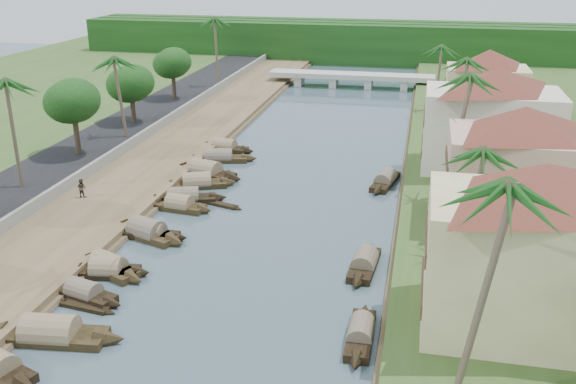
# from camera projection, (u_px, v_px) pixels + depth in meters

# --- Properties ---
(ground) EXTENTS (220.00, 220.00, 0.00)m
(ground) POSITION_uv_depth(u_px,v_px,m) (227.00, 294.00, 44.05)
(ground) COLOR #3E515D
(ground) RESTS_ON ground
(left_bank) EXTENTS (10.00, 180.00, 0.80)m
(left_bank) POSITION_uv_depth(u_px,v_px,m) (135.00, 177.00, 65.31)
(left_bank) COLOR brown
(left_bank) RESTS_ON ground
(right_bank) EXTENTS (16.00, 180.00, 1.20)m
(right_bank) POSITION_uv_depth(u_px,v_px,m) (491.00, 202.00, 58.44)
(right_bank) COLOR #314D1E
(right_bank) RESTS_ON ground
(road) EXTENTS (8.00, 180.00, 1.40)m
(road) POSITION_uv_depth(u_px,v_px,m) (58.00, 169.00, 66.85)
(road) COLOR black
(road) RESTS_ON ground
(retaining_wall) EXTENTS (0.40, 180.00, 1.10)m
(retaining_wall) POSITION_uv_depth(u_px,v_px,m) (96.00, 166.00, 65.79)
(retaining_wall) COLOR gray
(retaining_wall) RESTS_ON left_bank
(treeline) EXTENTS (120.00, 14.00, 8.00)m
(treeline) POSITION_uv_depth(u_px,v_px,m) (367.00, 42.00, 134.08)
(treeline) COLOR #12360E
(treeline) RESTS_ON ground
(bridge) EXTENTS (28.00, 4.00, 2.40)m
(bridge) POSITION_uv_depth(u_px,v_px,m) (351.00, 77.00, 109.28)
(bridge) COLOR #AFAFA4
(bridge) RESTS_ON ground
(building_near) EXTENTS (14.85, 14.85, 10.20)m
(building_near) POSITION_uv_depth(u_px,v_px,m) (535.00, 248.00, 36.27)
(building_near) COLOR beige
(building_near) RESTS_ON right_bank
(building_mid) EXTENTS (14.11, 14.11, 9.70)m
(building_mid) POSITION_uv_depth(u_px,v_px,m) (519.00, 166.00, 50.79)
(building_mid) COLOR #D4A796
(building_mid) RESTS_ON right_bank
(building_far) EXTENTS (15.59, 15.59, 10.20)m
(building_far) POSITION_uv_depth(u_px,v_px,m) (491.00, 119.00, 63.70)
(building_far) COLOR silver
(building_far) RESTS_ON right_bank
(building_distant) EXTENTS (12.62, 12.62, 9.20)m
(building_distant) POSITION_uv_depth(u_px,v_px,m) (486.00, 85.00, 81.97)
(building_distant) COLOR beige
(building_distant) RESTS_ON right_bank
(sampan_2) EXTENTS (9.65, 2.92, 2.47)m
(sampan_2) POSITION_uv_depth(u_px,v_px,m) (51.00, 334.00, 38.74)
(sampan_2) COLOR black
(sampan_2) RESTS_ON ground
(sampan_3) EXTENTS (6.83, 3.14, 1.86)m
(sampan_3) POSITION_uv_depth(u_px,v_px,m) (84.00, 293.00, 43.35)
(sampan_3) COLOR black
(sampan_3) RESTS_ON ground
(sampan_4) EXTENTS (7.43, 4.52, 2.13)m
(sampan_4) POSITION_uv_depth(u_px,v_px,m) (108.00, 267.00, 46.91)
(sampan_4) COLOR black
(sampan_4) RESTS_ON ground
(sampan_5) EXTENTS (6.65, 2.51, 2.10)m
(sampan_5) POSITION_uv_depth(u_px,v_px,m) (107.00, 270.00, 46.41)
(sampan_5) COLOR black
(sampan_5) RESTS_ON ground
(sampan_6) EXTENTS (8.31, 4.60, 2.41)m
(sampan_6) POSITION_uv_depth(u_px,v_px,m) (147.00, 232.00, 52.64)
(sampan_6) COLOR black
(sampan_6) RESTS_ON ground
(sampan_7) EXTENTS (6.75, 1.65, 1.85)m
(sampan_7) POSITION_uv_depth(u_px,v_px,m) (150.00, 233.00, 52.48)
(sampan_7) COLOR black
(sampan_7) RESTS_ON ground
(sampan_8) EXTENTS (6.77, 2.42, 2.08)m
(sampan_8) POSITION_uv_depth(u_px,v_px,m) (180.00, 206.00, 58.14)
(sampan_8) COLOR black
(sampan_8) RESTS_ON ground
(sampan_9) EXTENTS (8.49, 4.10, 2.13)m
(sampan_9) POSITION_uv_depth(u_px,v_px,m) (183.00, 198.00, 59.87)
(sampan_9) COLOR black
(sampan_9) RESTS_ON ground
(sampan_10) EXTENTS (8.22, 4.50, 2.24)m
(sampan_10) POSITION_uv_depth(u_px,v_px,m) (197.00, 183.00, 63.63)
(sampan_10) COLOR black
(sampan_10) RESTS_ON ground
(sampan_11) EXTENTS (9.33, 4.61, 2.57)m
(sampan_11) POSITION_uv_depth(u_px,v_px,m) (205.00, 172.00, 66.84)
(sampan_11) COLOR black
(sampan_11) RESTS_ON ground
(sampan_12) EXTENTS (9.05, 3.61, 2.13)m
(sampan_12) POSITION_uv_depth(u_px,v_px,m) (218.00, 158.00, 71.35)
(sampan_12) COLOR black
(sampan_12) RESTS_ON ground
(sampan_13) EXTENTS (7.89, 2.82, 2.13)m
(sampan_13) POSITION_uv_depth(u_px,v_px,m) (224.00, 147.00, 75.14)
(sampan_13) COLOR black
(sampan_13) RESTS_ON ground
(sampan_14) EXTENTS (1.55, 7.32, 1.83)m
(sampan_14) POSITION_uv_depth(u_px,v_px,m) (361.00, 334.00, 38.80)
(sampan_14) COLOR black
(sampan_14) RESTS_ON ground
(sampan_15) EXTENTS (2.12, 7.62, 2.04)m
(sampan_15) POSITION_uv_depth(u_px,v_px,m) (364.00, 264.00, 47.42)
(sampan_15) COLOR black
(sampan_15) RESTS_ON ground
(sampan_16) EXTENTS (3.12, 8.30, 2.02)m
(sampan_16) POSITION_uv_depth(u_px,v_px,m) (385.00, 181.00, 64.41)
(sampan_16) COLOR black
(sampan_16) RESTS_ON ground
(canoe_1) EXTENTS (4.85, 1.44, 0.77)m
(canoe_1) POSITION_uv_depth(u_px,v_px,m) (85.00, 307.00, 42.26)
(canoe_1) COLOR black
(canoe_1) RESTS_ON ground
(canoe_2) EXTENTS (4.86, 2.13, 0.71)m
(canoe_2) POSITION_uv_depth(u_px,v_px,m) (220.00, 205.00, 59.17)
(canoe_2) COLOR black
(canoe_2) RESTS_ON ground
(palm_0) EXTENTS (3.20, 3.20, 13.19)m
(palm_0) POSITION_uv_depth(u_px,v_px,m) (484.00, 189.00, 27.48)
(palm_0) COLOR brown
(palm_0) RESTS_ON ground
(palm_1) EXTENTS (3.20, 3.20, 9.48)m
(palm_1) POSITION_uv_depth(u_px,v_px,m) (475.00, 153.00, 44.54)
(palm_1) COLOR brown
(palm_1) RESTS_ON ground
(palm_2) EXTENTS (3.20, 3.20, 12.54)m
(palm_2) POSITION_uv_depth(u_px,v_px,m) (458.00, 78.00, 54.30)
(palm_2) COLOR brown
(palm_2) RESTS_ON ground
(palm_3) EXTENTS (3.20, 3.20, 10.78)m
(palm_3) POSITION_uv_depth(u_px,v_px,m) (460.00, 61.00, 72.91)
(palm_3) COLOR brown
(palm_3) RESTS_ON ground
(palm_5) EXTENTS (3.20, 3.20, 11.45)m
(palm_5) POSITION_uv_depth(u_px,v_px,m) (6.00, 84.00, 56.59)
(palm_5) COLOR brown
(palm_5) RESTS_ON ground
(palm_6) EXTENTS (3.20, 3.20, 10.71)m
(palm_6) POSITION_uv_depth(u_px,v_px,m) (118.00, 60.00, 72.79)
(palm_6) COLOR brown
(palm_6) RESTS_ON ground
(palm_7) EXTENTS (3.20, 3.20, 10.24)m
(palm_7) POSITION_uv_depth(u_px,v_px,m) (440.00, 48.00, 86.47)
(palm_7) COLOR brown
(palm_7) RESTS_ON ground
(palm_8) EXTENTS (3.20, 3.20, 12.12)m
(palm_8) POSITION_uv_depth(u_px,v_px,m) (216.00, 20.00, 100.44)
(palm_8) COLOR brown
(palm_8) RESTS_ON ground
(tree_3) EXTENTS (5.52, 5.52, 8.04)m
(tree_3) POSITION_uv_depth(u_px,v_px,m) (73.00, 102.00, 67.67)
(tree_3) COLOR #4D3A2C
(tree_3) RESTS_ON ground
(tree_4) EXTENTS (5.53, 5.53, 7.18)m
(tree_4) POSITION_uv_depth(u_px,v_px,m) (131.00, 84.00, 80.81)
(tree_4) COLOR #4D3A2C
(tree_4) RESTS_ON ground
(tree_5) EXTENTS (5.10, 5.10, 7.28)m
(tree_5) POSITION_uv_depth(u_px,v_px,m) (172.00, 64.00, 93.65)
(tree_5) COLOR #4D3A2C
(tree_5) RESTS_ON ground
(tree_6) EXTENTS (4.79, 4.79, 7.20)m
(tree_6) POSITION_uv_depth(u_px,v_px,m) (539.00, 114.00, 65.78)
(tree_6) COLOR #4D3A2C
(tree_6) RESTS_ON ground
(person_far) EXTENTS (0.90, 0.72, 1.76)m
(person_far) POSITION_uv_depth(u_px,v_px,m) (81.00, 188.00, 58.79)
(person_far) COLOR #3A3428
(person_far) RESTS_ON left_bank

